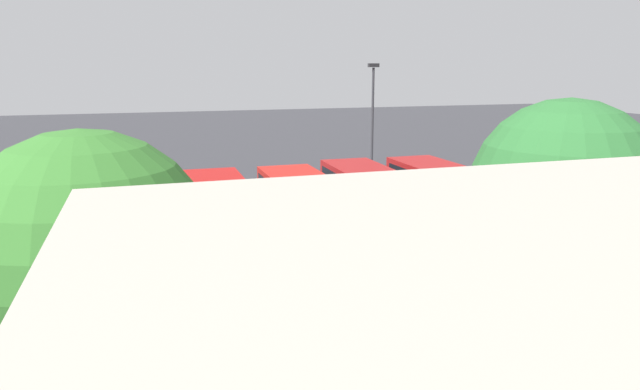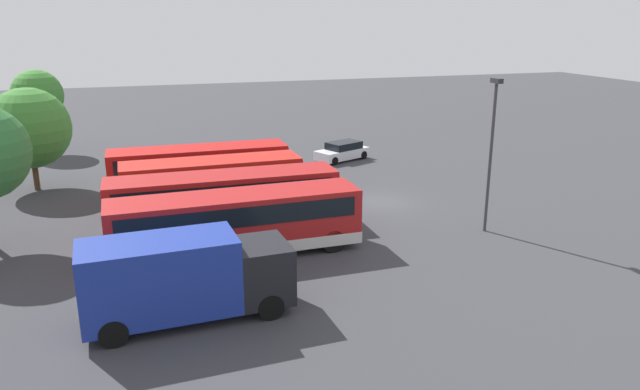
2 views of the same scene
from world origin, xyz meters
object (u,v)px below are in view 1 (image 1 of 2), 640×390
bus_single_deck_second (387,210)px  lamp_post_tall (373,114)px  bus_single_deck_near_end (465,204)px  box_truck_blue (615,208)px  car_hatchback_silver (92,195)px  bus_single_deck_third (312,216)px  bus_single_deck_fourth (224,225)px

bus_single_deck_second → lamp_post_tall: 13.95m
bus_single_deck_near_end → box_truck_blue: size_ratio=1.53×
box_truck_blue → car_hatchback_silver: (22.29, -14.27, -1.01)m
bus_single_deck_third → bus_single_deck_fourth: same height
bus_single_deck_near_end → lamp_post_tall: lamp_post_tall is taller
bus_single_deck_near_end → bus_single_deck_second: size_ratio=0.98×
bus_single_deck_fourth → box_truck_blue: 16.75m
box_truck_blue → lamp_post_tall: size_ratio=0.97×
bus_single_deck_near_end → lamp_post_tall: 13.25m
box_truck_blue → car_hatchback_silver: size_ratio=1.63×
bus_single_deck_second → bus_single_deck_third: size_ratio=1.18×
lamp_post_tall → bus_single_deck_third: bearing=58.3°
bus_single_deck_fourth → car_hatchback_silver: bus_single_deck_fourth is taller
box_truck_blue → bus_single_deck_near_end: bearing=-27.7°
bus_single_deck_near_end → car_hatchback_silver: bus_single_deck_near_end is taller
box_truck_blue → bus_single_deck_fourth: bearing=-8.9°
lamp_post_tall → car_hatchback_silver: bearing=5.1°
bus_single_deck_near_end → bus_single_deck_fourth: size_ratio=1.06×
bus_single_deck_near_end → car_hatchback_silver: 20.18m
bus_single_deck_fourth → box_truck_blue: bearing=171.1°
bus_single_deck_second → car_hatchback_silver: bearing=-41.2°
bus_single_deck_fourth → bus_single_deck_third: bearing=-175.6°
lamp_post_tall → bus_single_deck_second: bearing=70.4°
car_hatchback_silver → bus_single_deck_near_end: bearing=145.8°
bus_single_deck_second → bus_single_deck_third: bearing=1.8°
bus_single_deck_near_end → bus_single_deck_third: bearing=0.5°
bus_single_deck_fourth → car_hatchback_silver: size_ratio=2.37×
bus_single_deck_near_end → car_hatchback_silver: bearing=-34.2°
bus_single_deck_third → bus_single_deck_second: bearing=-178.2°
box_truck_blue → bus_single_deck_second: bearing=-17.6°
bus_single_deck_second → box_truck_blue: (-9.43, 2.99, 0.08)m
bus_single_deck_near_end → box_truck_blue: 6.33m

